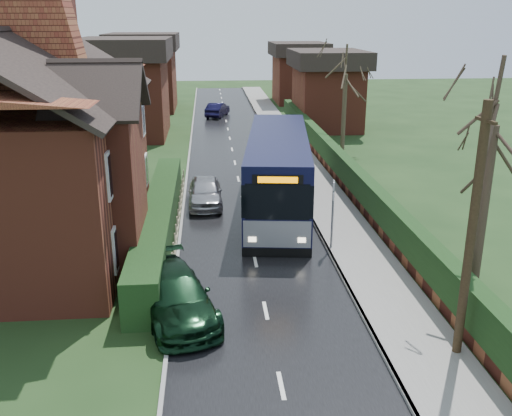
{
  "coord_description": "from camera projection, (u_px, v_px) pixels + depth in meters",
  "views": [
    {
      "loc": [
        -1.72,
        -18.43,
        9.07
      ],
      "look_at": [
        0.13,
        3.22,
        1.8
      ],
      "focal_mm": 40.0,
      "sensor_mm": 36.0,
      "label": 1
    }
  ],
  "objects": [
    {
      "name": "right_wall_hedge",
      "position": [
        352.0,
        178.0,
        30.02
      ],
      "size": [
        0.6,
        50.0,
        1.8
      ],
      "color": "maroon",
      "rests_on": "ground"
    },
    {
      "name": "bus_stop_sign",
      "position": [
        333.0,
        205.0,
        22.8
      ],
      "size": [
        0.15,
        0.45,
        2.98
      ],
      "rotation": [
        0.0,
        0.0,
        -0.21
      ],
      "color": "slate",
      "rests_on": "ground"
    },
    {
      "name": "brick_house",
      "position": [
        33.0,
        141.0,
        22.85
      ],
      "size": [
        9.3,
        14.6,
        10.3
      ],
      "color": "maroon",
      "rests_on": "ground"
    },
    {
      "name": "tree_right_far",
      "position": [
        346.0,
        68.0,
        38.05
      ],
      "size": [
        4.06,
        4.06,
        7.84
      ],
      "color": "#3E3324",
      "rests_on": "ground"
    },
    {
      "name": "kerb_right",
      "position": [
        300.0,
        197.0,
        30.1
      ],
      "size": [
        0.12,
        100.0,
        0.14
      ],
      "primitive_type": "cube",
      "color": "gray",
      "rests_on": "ground"
    },
    {
      "name": "pavement",
      "position": [
        322.0,
        196.0,
        30.2
      ],
      "size": [
        2.5,
        100.0,
        0.14
      ],
      "primitive_type": "cube",
      "color": "slate",
      "rests_on": "ground"
    },
    {
      "name": "ground",
      "position": [
        260.0,
        284.0,
        20.43
      ],
      "size": [
        140.0,
        140.0,
        0.0
      ],
      "primitive_type": "plane",
      "color": "#27441D",
      "rests_on": "ground"
    },
    {
      "name": "car_silver",
      "position": [
        205.0,
        192.0,
        28.83
      ],
      "size": [
        1.73,
        4.19,
        1.42
      ],
      "primitive_type": "imported",
      "rotation": [
        0.0,
        0.0,
        0.01
      ],
      "color": "#B0AEB3",
      "rests_on": "ground"
    },
    {
      "name": "bus",
      "position": [
        278.0,
        173.0,
        27.83
      ],
      "size": [
        4.31,
        12.51,
        3.73
      ],
      "rotation": [
        0.0,
        0.0,
        -0.13
      ],
      "color": "black",
      "rests_on": "ground"
    },
    {
      "name": "tree_right_near",
      "position": [
        497.0,
        112.0,
        17.51
      ],
      "size": [
        3.91,
        3.91,
        8.44
      ],
      "color": "#372A21",
      "rests_on": "ground"
    },
    {
      "name": "kerb_left",
      "position": [
        184.0,
        200.0,
        29.62
      ],
      "size": [
        0.12,
        100.0,
        0.1
      ],
      "primitive_type": "cube",
      "color": "gray",
      "rests_on": "ground"
    },
    {
      "name": "picket_fence",
      "position": [
        177.0,
        227.0,
        24.76
      ],
      "size": [
        0.1,
        16.0,
        0.9
      ],
      "primitive_type": null,
      "color": "tan",
      "rests_on": "ground"
    },
    {
      "name": "car_distant",
      "position": [
        217.0,
        110.0,
        54.8
      ],
      "size": [
        2.52,
        4.32,
        1.35
      ],
      "primitive_type": "imported",
      "rotation": [
        0.0,
        0.0,
        2.85
      ],
      "color": "black",
      "rests_on": "ground"
    },
    {
      "name": "front_hedge",
      "position": [
        160.0,
        219.0,
        24.59
      ],
      "size": [
        1.2,
        16.0,
        1.6
      ],
      "primitive_type": "cube",
      "color": "black",
      "rests_on": "ground"
    },
    {
      "name": "telegraph_pole",
      "position": [
        471.0,
        236.0,
        14.97
      ],
      "size": [
        0.25,
        0.93,
        7.18
      ],
      "rotation": [
        0.0,
        0.0,
        0.08
      ],
      "color": "black",
      "rests_on": "ground"
    },
    {
      "name": "road",
      "position": [
        242.0,
        200.0,
        29.88
      ],
      "size": [
        6.0,
        100.0,
        0.02
      ],
      "primitive_type": "cube",
      "color": "black",
      "rests_on": "ground"
    },
    {
      "name": "car_green",
      "position": [
        175.0,
        295.0,
        18.05
      ],
      "size": [
        3.36,
        5.39,
        1.46
      ],
      "primitive_type": "imported",
      "rotation": [
        0.0,
        0.0,
        0.28
      ],
      "color": "black",
      "rests_on": "ground"
    }
  ]
}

